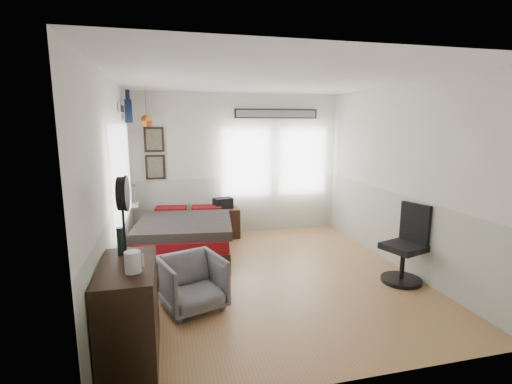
# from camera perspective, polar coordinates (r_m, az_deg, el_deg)

# --- Properties ---
(ground_plane) EXTENTS (4.00, 4.50, 0.01)m
(ground_plane) POSITION_cam_1_polar(r_m,az_deg,el_deg) (5.39, 2.10, -12.88)
(ground_plane) COLOR #AE7849
(room_shell) EXTENTS (4.02, 4.52, 2.71)m
(room_shell) POSITION_cam_1_polar(r_m,az_deg,el_deg) (5.14, 0.81, 4.66)
(room_shell) COLOR beige
(room_shell) RESTS_ON ground_plane
(wall_decor) EXTENTS (3.55, 1.32, 1.44)m
(wall_decor) POSITION_cam_1_polar(r_m,az_deg,el_deg) (6.72, -11.72, 9.98)
(wall_decor) COLOR black
(wall_decor) RESTS_ON room_shell
(bed) EXTENTS (1.63, 2.14, 0.63)m
(bed) POSITION_cam_1_polar(r_m,az_deg,el_deg) (6.23, -10.69, -6.74)
(bed) COLOR black
(bed) RESTS_ON ground_plane
(dresser) EXTENTS (0.48, 1.00, 0.90)m
(dresser) POSITION_cam_1_polar(r_m,az_deg,el_deg) (3.71, -18.89, -17.07)
(dresser) COLOR black
(dresser) RESTS_ON ground_plane
(armchair) EXTENTS (0.85, 0.86, 0.62)m
(armchair) POSITION_cam_1_polar(r_m,az_deg,el_deg) (4.49, -9.77, -13.59)
(armchair) COLOR slate
(armchair) RESTS_ON ground_plane
(nightstand) EXTENTS (0.59, 0.48, 0.56)m
(nightstand) POSITION_cam_1_polar(r_m,az_deg,el_deg) (7.08, -5.07, -4.73)
(nightstand) COLOR black
(nightstand) RESTS_ON ground_plane
(task_chair) EXTENTS (0.60, 0.60, 1.07)m
(task_chair) POSITION_cam_1_polar(r_m,az_deg,el_deg) (5.48, 22.10, -8.35)
(task_chair) COLOR black
(task_chair) RESTS_ON ground_plane
(kettle) EXTENTS (0.16, 0.14, 0.18)m
(kettle) POSITION_cam_1_polar(r_m,az_deg,el_deg) (3.32, -18.41, -10.18)
(kettle) COLOR silver
(kettle) RESTS_ON dresser
(bottle) EXTENTS (0.07, 0.07, 0.27)m
(bottle) POSITION_cam_1_polar(r_m,az_deg,el_deg) (3.76, -20.11, -7.14)
(bottle) COLOR black
(bottle) RESTS_ON dresser
(stand_fan) EXTENTS (0.09, 0.32, 0.78)m
(stand_fan) POSITION_cam_1_polar(r_m,az_deg,el_deg) (3.48, -19.79, -0.46)
(stand_fan) COLOR black
(stand_fan) RESTS_ON dresser
(black_bag) EXTENTS (0.39, 0.30, 0.20)m
(black_bag) POSITION_cam_1_polar(r_m,az_deg,el_deg) (6.99, -5.12, -1.73)
(black_bag) COLOR black
(black_bag) RESTS_ON nightstand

